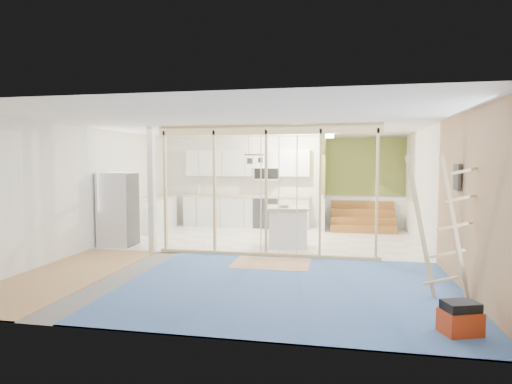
% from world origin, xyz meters
% --- Properties ---
extents(room, '(7.01, 8.01, 2.61)m').
position_xyz_m(room, '(0.00, 0.00, 1.30)').
color(room, slate).
rests_on(room, ground).
extents(floor_overlays, '(7.00, 8.00, 0.03)m').
position_xyz_m(floor_overlays, '(0.07, 0.06, 0.01)').
color(floor_overlays, white).
rests_on(floor_overlays, room).
extents(stud_frame, '(4.66, 0.14, 2.60)m').
position_xyz_m(stud_frame, '(-0.24, -0.00, 1.59)').
color(stud_frame, '#DDB187').
rests_on(stud_frame, room).
extents(base_cabinets, '(4.45, 2.24, 0.93)m').
position_xyz_m(base_cabinets, '(-1.61, 3.36, 0.47)').
color(base_cabinets, silver).
rests_on(base_cabinets, room).
extents(upper_cabinets, '(3.60, 0.41, 0.85)m').
position_xyz_m(upper_cabinets, '(-0.84, 3.82, 1.82)').
color(upper_cabinets, silver).
rests_on(upper_cabinets, room).
extents(green_partition, '(2.25, 1.51, 2.60)m').
position_xyz_m(green_partition, '(2.04, 3.66, 0.94)').
color(green_partition, olive).
rests_on(green_partition, room).
extents(pot_rack, '(0.52, 0.52, 0.72)m').
position_xyz_m(pot_rack, '(-0.31, 1.89, 2.00)').
color(pot_rack, black).
rests_on(pot_rack, room).
extents(sheathing_panel, '(0.02, 4.00, 2.60)m').
position_xyz_m(sheathing_panel, '(3.48, -2.00, 1.30)').
color(sheathing_panel, tan).
rests_on(sheathing_panel, room).
extents(electrical_panel, '(0.04, 0.30, 0.40)m').
position_xyz_m(electrical_panel, '(3.43, -1.40, 1.65)').
color(electrical_panel, '#393A3F').
rests_on(electrical_panel, room).
extents(ceiling_light, '(0.32, 0.32, 0.08)m').
position_xyz_m(ceiling_light, '(1.40, 3.00, 2.54)').
color(ceiling_light, '#FFEABF').
rests_on(ceiling_light, room).
extents(fridge, '(0.74, 0.71, 1.65)m').
position_xyz_m(fridge, '(-3.10, 0.45, 0.82)').
color(fridge, silver).
rests_on(fridge, room).
extents(island, '(1.02, 1.02, 0.89)m').
position_xyz_m(island, '(0.60, 1.10, 0.44)').
color(island, white).
rests_on(island, room).
extents(bowl, '(0.30, 0.30, 0.06)m').
position_xyz_m(bowl, '(0.54, 0.98, 0.93)').
color(bowl, white).
rests_on(bowl, island).
extents(soap_bottle_a, '(0.15, 0.16, 0.32)m').
position_xyz_m(soap_bottle_a, '(-2.37, 3.79, 1.09)').
color(soap_bottle_a, silver).
rests_on(soap_bottle_a, base_cabinets).
extents(soap_bottle_b, '(0.09, 0.09, 0.17)m').
position_xyz_m(soap_bottle_b, '(-0.11, 3.62, 1.02)').
color(soap_bottle_b, silver).
rests_on(soap_bottle_b, base_cabinets).
extents(toolbox, '(0.47, 0.41, 0.37)m').
position_xyz_m(toolbox, '(3.00, -3.40, 0.18)').
color(toolbox, '#B03010').
rests_on(toolbox, room).
extents(ladder, '(1.05, 0.13, 1.95)m').
position_xyz_m(ladder, '(3.06, -2.18, 1.00)').
color(ladder, tan).
rests_on(ladder, room).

